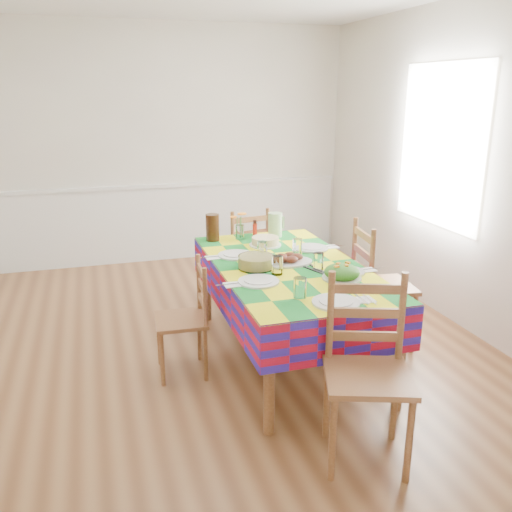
{
  "coord_description": "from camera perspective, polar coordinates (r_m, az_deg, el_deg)",
  "views": [
    {
      "loc": [
        -0.72,
        -3.84,
        1.98
      ],
      "look_at": [
        0.39,
        -0.18,
        0.8
      ],
      "focal_mm": 38.0,
      "sensor_mm": 36.0,
      "label": 1
    }
  ],
  "objects": [
    {
      "name": "salad_platter",
      "position": [
        3.7,
        9.03,
        -1.76
      ],
      "size": [
        0.27,
        0.27,
        0.11
      ],
      "color": "silver",
      "rests_on": "dining_table"
    },
    {
      "name": "chair_left",
      "position": [
        3.9,
        -7.38,
        -6.62
      ],
      "size": [
        0.37,
        0.39,
        0.84
      ],
      "rotation": [
        0.0,
        0.0,
        -1.63
      ],
      "color": "brown",
      "rests_on": "room"
    },
    {
      "name": "setting_left_far",
      "position": [
        4.14,
        -1.23,
        0.29
      ],
      "size": [
        0.5,
        0.3,
        0.13
      ],
      "rotation": [
        0.0,
        0.0,
        1.57
      ],
      "color": "silver",
      "rests_on": "dining_table"
    },
    {
      "name": "tea_pitcher",
      "position": [
        4.59,
        -4.6,
        3.01
      ],
      "size": [
        0.11,
        0.11,
        0.23
      ],
      "primitive_type": "cylinder",
      "color": "black",
      "rests_on": "dining_table"
    },
    {
      "name": "chair_right",
      "position": [
        4.36,
        12.76,
        -3.09
      ],
      "size": [
        0.48,
        0.5,
        1.01
      ],
      "rotation": [
        0.0,
        0.0,
        1.44
      ],
      "color": "brown",
      "rests_on": "room"
    },
    {
      "name": "cake",
      "position": [
        4.44,
        0.98,
        1.53
      ],
      "size": [
        0.26,
        0.26,
        0.07
      ],
      "color": "silver",
      "rests_on": "dining_table"
    },
    {
      "name": "chair_near",
      "position": [
        3.06,
        11.61,
        -11.89
      ],
      "size": [
        0.58,
        0.56,
        1.03
      ],
      "rotation": [
        0.0,
        0.0,
        -0.34
      ],
      "color": "brown",
      "rests_on": "room"
    },
    {
      "name": "meat_platter",
      "position": [
        4.0,
        3.44,
        -0.38
      ],
      "size": [
        0.36,
        0.26,
        0.07
      ],
      "color": "silver",
      "rests_on": "dining_table"
    },
    {
      "name": "setting_near_head",
      "position": [
        3.3,
        7.15,
        -4.32
      ],
      "size": [
        0.47,
        0.31,
        0.14
      ],
      "color": "silver",
      "rests_on": "dining_table"
    },
    {
      "name": "flower_vase",
      "position": [
        4.61,
        -1.74,
        2.96
      ],
      "size": [
        0.15,
        0.13,
        0.24
      ],
      "color": "white",
      "rests_on": "dining_table"
    },
    {
      "name": "pasta_bowl",
      "position": [
        3.87,
        0.01,
        -0.63
      ],
      "size": [
        0.26,
        0.26,
        0.09
      ],
      "color": "white",
      "rests_on": "dining_table"
    },
    {
      "name": "setting_right_far",
      "position": [
        4.31,
        5.41,
        0.9
      ],
      "size": [
        0.5,
        0.29,
        0.13
      ],
      "rotation": [
        0.0,
        0.0,
        -1.57
      ],
      "color": "silver",
      "rests_on": "dining_table"
    },
    {
      "name": "room",
      "position": [
        3.96,
        -6.29,
        7.95
      ],
      "size": [
        4.58,
        5.08,
        2.78
      ],
      "color": "brown",
      "rests_on": "ground"
    },
    {
      "name": "dining_table",
      "position": [
        3.99,
        3.39,
        -2.06
      ],
      "size": [
        1.03,
        1.92,
        0.75
      ],
      "color": "brown",
      "rests_on": "room"
    },
    {
      "name": "setting_right_near",
      "position": [
        3.85,
        8.51,
        -1.23
      ],
      "size": [
        0.49,
        0.28,
        0.13
      ],
      "rotation": [
        0.0,
        0.0,
        -1.57
      ],
      "color": "silver",
      "rests_on": "dining_table"
    },
    {
      "name": "chair_far",
      "position": [
        5.15,
        -1.21,
        0.01
      ],
      "size": [
        0.46,
        0.45,
        0.93
      ],
      "rotation": [
        0.0,
        0.0,
        3.29
      ],
      "color": "brown",
      "rests_on": "room"
    },
    {
      "name": "serving_utensils",
      "position": [
        3.9,
        5.92,
        -1.26
      ],
      "size": [
        0.14,
        0.3,
        0.01
      ],
      "color": "black",
      "rests_on": "dining_table"
    },
    {
      "name": "setting_left_near",
      "position": [
        3.65,
        0.92,
        -2.04
      ],
      "size": [
        0.5,
        0.3,
        0.13
      ],
      "rotation": [
        0.0,
        0.0,
        1.57
      ],
      "color": "silver",
      "rests_on": "dining_table"
    },
    {
      "name": "window_right",
      "position": [
        5.11,
        18.82,
        10.92
      ],
      "size": [
        0.0,
        1.4,
        1.4
      ],
      "primitive_type": "plane",
      "rotation": [
        0.0,
        -1.57,
        0.0
      ],
      "color": "white",
      "rests_on": "room"
    },
    {
      "name": "hot_sauce",
      "position": [
        4.68,
        -0.12,
        2.9
      ],
      "size": [
        0.04,
        0.04,
        0.16
      ],
      "primitive_type": "cylinder",
      "color": "red",
      "rests_on": "dining_table"
    },
    {
      "name": "wainscot",
      "position": [
        6.54,
        -10.18,
        3.71
      ],
      "size": [
        4.41,
        0.06,
        0.92
      ],
      "color": "white",
      "rests_on": "room"
    },
    {
      "name": "green_pitcher",
      "position": [
        4.71,
        2.02,
        3.31
      ],
      "size": [
        0.12,
        0.12,
        0.21
      ],
      "primitive_type": "cylinder",
      "color": "#A3D294",
      "rests_on": "dining_table"
    },
    {
      "name": "name_card",
      "position": [
        3.19,
        9.2,
        -5.59
      ],
      "size": [
        0.08,
        0.03,
        0.02
      ],
      "primitive_type": "cube",
      "color": "silver",
      "rests_on": "dining_table"
    }
  ]
}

